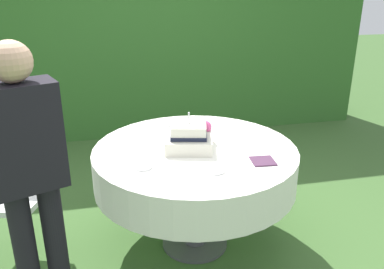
{
  "coord_description": "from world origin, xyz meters",
  "views": [
    {
      "loc": [
        -0.56,
        -2.48,
        1.87
      ],
      "look_at": [
        -0.02,
        0.0,
        0.87
      ],
      "focal_mm": 38.14,
      "sensor_mm": 36.0,
      "label": 1
    }
  ],
  "objects_px": {
    "cake_table": "(195,166)",
    "serving_plate_near": "(216,171)",
    "serving_plate_far": "(168,123)",
    "garden_chair": "(18,184)",
    "wedding_cake": "(190,137)",
    "standing_person": "(29,173)",
    "napkin_stack": "(263,161)",
    "serving_plate_left": "(144,167)"
  },
  "relations": [
    {
      "from": "wedding_cake",
      "to": "serving_plate_near",
      "type": "bearing_deg",
      "value": -78.36
    },
    {
      "from": "cake_table",
      "to": "serving_plate_left",
      "type": "relative_size",
      "value": 12.61
    },
    {
      "from": "serving_plate_left",
      "to": "standing_person",
      "type": "distance_m",
      "value": 0.67
    },
    {
      "from": "serving_plate_far",
      "to": "garden_chair",
      "type": "relative_size",
      "value": 0.14
    },
    {
      "from": "serving_plate_near",
      "to": "serving_plate_far",
      "type": "relative_size",
      "value": 0.83
    },
    {
      "from": "serving_plate_left",
      "to": "standing_person",
      "type": "xyz_separation_m",
      "value": [
        -0.6,
        -0.26,
        0.15
      ]
    },
    {
      "from": "serving_plate_near",
      "to": "standing_person",
      "type": "xyz_separation_m",
      "value": [
        -1.02,
        -0.11,
        0.15
      ]
    },
    {
      "from": "serving_plate_far",
      "to": "serving_plate_left",
      "type": "bearing_deg",
      "value": -110.07
    },
    {
      "from": "wedding_cake",
      "to": "napkin_stack",
      "type": "distance_m",
      "value": 0.52
    },
    {
      "from": "cake_table",
      "to": "serving_plate_near",
      "type": "relative_size",
      "value": 13.46
    },
    {
      "from": "garden_chair",
      "to": "serving_plate_far",
      "type": "bearing_deg",
      "value": 16.62
    },
    {
      "from": "serving_plate_left",
      "to": "garden_chair",
      "type": "xyz_separation_m",
      "value": [
        -0.83,
        0.42,
        -0.24
      ]
    },
    {
      "from": "cake_table",
      "to": "wedding_cake",
      "type": "bearing_deg",
      "value": 163.42
    },
    {
      "from": "serving_plate_near",
      "to": "napkin_stack",
      "type": "distance_m",
      "value": 0.33
    },
    {
      "from": "wedding_cake",
      "to": "serving_plate_far",
      "type": "height_order",
      "value": "wedding_cake"
    },
    {
      "from": "wedding_cake",
      "to": "garden_chair",
      "type": "relative_size",
      "value": 0.41
    },
    {
      "from": "cake_table",
      "to": "serving_plate_left",
      "type": "bearing_deg",
      "value": -148.53
    },
    {
      "from": "serving_plate_far",
      "to": "garden_chair",
      "type": "distance_m",
      "value": 1.17
    },
    {
      "from": "serving_plate_near",
      "to": "serving_plate_left",
      "type": "relative_size",
      "value": 0.94
    },
    {
      "from": "garden_chair",
      "to": "serving_plate_near",
      "type": "bearing_deg",
      "value": -24.5
    },
    {
      "from": "cake_table",
      "to": "napkin_stack",
      "type": "relative_size",
      "value": 9.66
    },
    {
      "from": "serving_plate_far",
      "to": "napkin_stack",
      "type": "bearing_deg",
      "value": -60.14
    },
    {
      "from": "serving_plate_near",
      "to": "serving_plate_left",
      "type": "xyz_separation_m",
      "value": [
        -0.42,
        0.15,
        0.0
      ]
    },
    {
      "from": "cake_table",
      "to": "garden_chair",
      "type": "relative_size",
      "value": 1.56
    },
    {
      "from": "wedding_cake",
      "to": "serving_plate_left",
      "type": "bearing_deg",
      "value": -144.71
    },
    {
      "from": "wedding_cake",
      "to": "standing_person",
      "type": "distance_m",
      "value": 1.07
    },
    {
      "from": "serving_plate_far",
      "to": "standing_person",
      "type": "bearing_deg",
      "value": -131.2
    },
    {
      "from": "cake_table",
      "to": "standing_person",
      "type": "height_order",
      "value": "standing_person"
    },
    {
      "from": "serving_plate_near",
      "to": "cake_table",
      "type": "bearing_deg",
      "value": 96.69
    },
    {
      "from": "cake_table",
      "to": "serving_plate_far",
      "type": "distance_m",
      "value": 0.55
    },
    {
      "from": "serving_plate_left",
      "to": "garden_chair",
      "type": "relative_size",
      "value": 0.12
    },
    {
      "from": "serving_plate_near",
      "to": "serving_plate_left",
      "type": "distance_m",
      "value": 0.44
    },
    {
      "from": "serving_plate_near",
      "to": "serving_plate_left",
      "type": "height_order",
      "value": "same"
    },
    {
      "from": "cake_table",
      "to": "serving_plate_far",
      "type": "height_order",
      "value": "serving_plate_far"
    },
    {
      "from": "napkin_stack",
      "to": "standing_person",
      "type": "xyz_separation_m",
      "value": [
        -1.35,
        -0.18,
        0.15
      ]
    },
    {
      "from": "serving_plate_near",
      "to": "serving_plate_far",
      "type": "height_order",
      "value": "same"
    },
    {
      "from": "cake_table",
      "to": "serving_plate_far",
      "type": "relative_size",
      "value": 11.13
    },
    {
      "from": "wedding_cake",
      "to": "standing_person",
      "type": "height_order",
      "value": "standing_person"
    },
    {
      "from": "cake_table",
      "to": "serving_plate_near",
      "type": "height_order",
      "value": "serving_plate_near"
    },
    {
      "from": "standing_person",
      "to": "serving_plate_left",
      "type": "bearing_deg",
      "value": 22.89
    },
    {
      "from": "standing_person",
      "to": "garden_chair",
      "type": "bearing_deg",
      "value": 108.1
    },
    {
      "from": "napkin_stack",
      "to": "serving_plate_left",
      "type": "bearing_deg",
      "value": 174.41
    }
  ]
}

